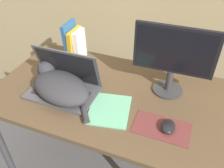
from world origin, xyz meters
name	(u,v)px	position (x,y,z in m)	size (l,w,h in m)	color
desk	(108,102)	(0.00, 0.38, 0.67)	(1.31, 0.76, 0.74)	brown
laptop	(64,85)	(-0.24, 0.30, 0.79)	(0.39, 0.25, 0.25)	#4C4C51
cat	(59,86)	(-0.25, 0.27, 0.81)	(0.46, 0.35, 0.14)	#333338
external_monitor	(173,57)	(0.32, 0.52, 0.97)	(0.43, 0.17, 0.40)	#333338
mousepad	(162,128)	(0.35, 0.23, 0.75)	(0.28, 0.16, 0.00)	brown
computer_mouse	(168,126)	(0.37, 0.23, 0.76)	(0.07, 0.10, 0.03)	black
book_row	(75,43)	(-0.35, 0.66, 0.86)	(0.11, 0.16, 0.25)	#285B93
notepad	(109,110)	(0.06, 0.25, 0.75)	(0.25, 0.28, 0.01)	#6BBC93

